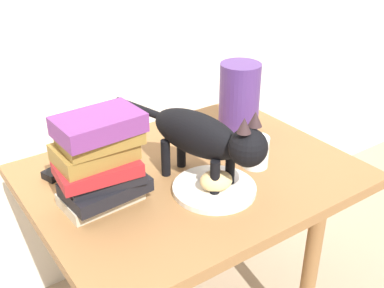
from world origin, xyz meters
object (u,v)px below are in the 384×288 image
(side_table, at_px, (192,194))
(candle_jar, at_px, (256,153))
(green_vase, at_px, (239,101))
(plate, at_px, (214,188))
(cat, at_px, (205,137))
(book_stack, at_px, (100,161))
(tv_remote, at_px, (70,166))
(bread_roll, at_px, (216,181))

(side_table, relative_size, candle_jar, 9.76)
(green_vase, bearing_deg, plate, -140.08)
(side_table, xyz_separation_m, green_vase, (0.23, 0.09, 0.19))
(candle_jar, bearing_deg, cat, 178.87)
(cat, height_order, book_stack, book_stack)
(book_stack, bearing_deg, side_table, 0.72)
(plate, relative_size, green_vase, 0.92)
(cat, height_order, candle_jar, cat)
(plate, distance_m, book_stack, 0.29)
(book_stack, distance_m, tv_remote, 0.22)
(side_table, relative_size, book_stack, 3.61)
(side_table, relative_size, bread_roll, 10.36)
(bread_roll, relative_size, book_stack, 0.35)
(candle_jar, distance_m, tv_remote, 0.50)
(green_vase, height_order, tv_remote, green_vase)
(tv_remote, bearing_deg, green_vase, -29.35)
(bread_roll, relative_size, candle_jar, 0.94)
(book_stack, relative_size, tv_remote, 1.53)
(bread_roll, bearing_deg, side_table, 82.74)
(bread_roll, xyz_separation_m, green_vase, (0.25, 0.22, 0.07))
(side_table, bearing_deg, tv_remote, 143.86)
(green_vase, bearing_deg, tv_remote, 168.94)
(book_stack, bearing_deg, green_vase, 11.29)
(candle_jar, bearing_deg, plate, -167.78)
(bread_roll, distance_m, tv_remote, 0.40)
(bread_roll, height_order, tv_remote, bread_roll)
(candle_jar, bearing_deg, tv_remote, 147.44)
(plate, xyz_separation_m, tv_remote, (-0.25, 0.30, 0.00))
(plate, relative_size, candle_jar, 2.43)
(side_table, distance_m, plate, 0.14)
(plate, height_order, book_stack, book_stack)
(candle_jar, bearing_deg, bread_roll, -163.95)
(side_table, xyz_separation_m, tv_remote, (-0.26, 0.19, 0.09))
(book_stack, bearing_deg, candle_jar, -9.87)
(book_stack, xyz_separation_m, candle_jar, (0.41, -0.07, -0.08))
(side_table, height_order, book_stack, book_stack)
(bread_roll, distance_m, green_vase, 0.34)
(plate, relative_size, bread_roll, 2.58)
(green_vase, bearing_deg, cat, -145.96)
(side_table, bearing_deg, green_vase, 21.95)
(plate, xyz_separation_m, book_stack, (-0.25, 0.11, 0.11))
(cat, relative_size, book_stack, 2.03)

